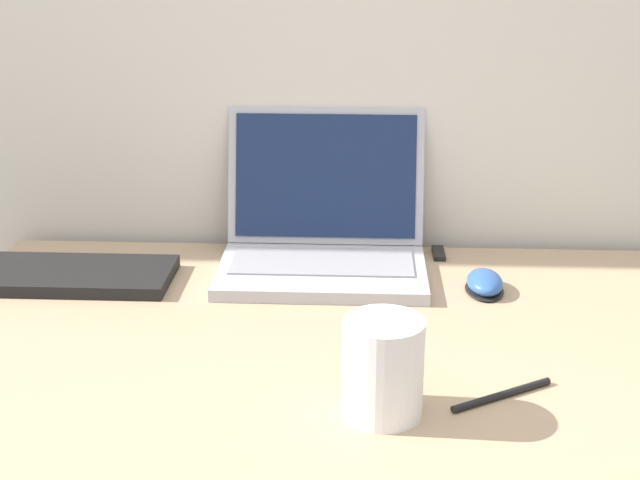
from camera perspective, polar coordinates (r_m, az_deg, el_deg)
laptop at (r=1.46m, az=0.22°, el=0.46°), size 0.33×0.28×0.24m
drink_cup at (r=1.03m, az=4.07°, el=-8.07°), size 0.09×0.09×0.12m
computer_mouse at (r=1.40m, az=10.50°, el=-2.75°), size 0.06×0.09×0.03m
external_keyboard at (r=1.48m, az=-16.43°, el=-2.16°), size 0.36×0.15×0.02m
usb_stick at (r=1.54m, az=7.60°, el=-0.84°), size 0.02×0.06×0.01m
pen at (r=1.11m, az=11.56°, el=-9.69°), size 0.13×0.08×0.01m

